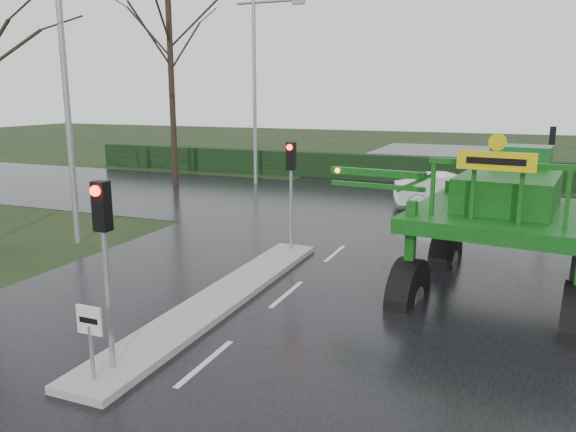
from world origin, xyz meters
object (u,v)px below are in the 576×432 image
at_px(traffic_signal_near, 104,236).
at_px(traffic_signal_mid, 291,173).
at_px(traffic_signal_far, 551,147).
at_px(street_light_left_near, 71,60).
at_px(keep_left_sign, 90,331).
at_px(street_light_left_far, 259,75).
at_px(crop_sprayer, 415,200).
at_px(white_sedan, 448,210).

height_order(traffic_signal_near, traffic_signal_mid, same).
xyz_separation_m(traffic_signal_far, street_light_left_near, (-14.69, -14.01, 3.40)).
height_order(keep_left_sign, street_light_left_far, street_light_left_far).
distance_m(keep_left_sign, street_light_left_near, 11.32).
height_order(traffic_signal_near, crop_sprayer, crop_sprayer).
distance_m(traffic_signal_mid, traffic_signal_far, 14.75).
distance_m(keep_left_sign, white_sedan, 18.54).
height_order(crop_sprayer, white_sedan, crop_sprayer).
xyz_separation_m(keep_left_sign, traffic_signal_mid, (0.00, 8.99, 1.53)).
relative_size(street_light_left_near, white_sedan, 2.11).
height_order(traffic_signal_near, traffic_signal_far, same).
height_order(keep_left_sign, white_sedan, keep_left_sign).
bearing_deg(street_light_left_far, white_sedan, -17.57).
distance_m(traffic_signal_far, street_light_left_far, 15.08).
height_order(traffic_signal_near, white_sedan, traffic_signal_near).
xyz_separation_m(traffic_signal_mid, traffic_signal_far, (7.80, 12.52, 0.00)).
relative_size(traffic_signal_far, crop_sprayer, 0.38).
bearing_deg(traffic_signal_mid, traffic_signal_near, -90.00).
xyz_separation_m(traffic_signal_far, street_light_left_far, (-14.69, -0.01, 3.40)).
bearing_deg(street_light_left_near, street_light_left_far, 90.00).
distance_m(traffic_signal_mid, crop_sprayer, 4.83).
bearing_deg(street_light_left_far, keep_left_sign, -72.22).
bearing_deg(traffic_signal_mid, street_light_left_near, -167.79).
height_order(street_light_left_near, white_sedan, street_light_left_near).
bearing_deg(street_light_left_near, traffic_signal_mid, 12.21).
xyz_separation_m(keep_left_sign, white_sedan, (3.78, 18.12, -1.06)).
distance_m(keep_left_sign, crop_sprayer, 7.95).
height_order(keep_left_sign, traffic_signal_mid, traffic_signal_mid).
bearing_deg(street_light_left_near, crop_sprayer, -4.59).
bearing_deg(street_light_left_far, traffic_signal_far, 0.03).
xyz_separation_m(traffic_signal_mid, crop_sprayer, (4.20, -2.38, -0.15)).
height_order(street_light_left_far, white_sedan, street_light_left_far).
height_order(traffic_signal_near, street_light_left_near, street_light_left_near).
bearing_deg(crop_sprayer, street_light_left_far, 133.69).
distance_m(traffic_signal_mid, street_light_left_far, 14.68).
height_order(traffic_signal_far, street_light_left_far, street_light_left_far).
relative_size(keep_left_sign, crop_sprayer, 0.15).
bearing_deg(traffic_signal_far, crop_sprayer, 76.42).
distance_m(keep_left_sign, traffic_signal_near, 1.61).
bearing_deg(street_light_left_near, traffic_signal_far, 43.63).
bearing_deg(white_sedan, traffic_signal_far, -64.60).
xyz_separation_m(street_light_left_near, white_sedan, (10.67, 10.62, -5.99)).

